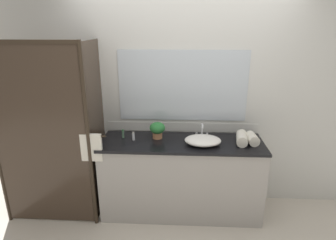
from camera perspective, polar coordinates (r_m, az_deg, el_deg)
ground_plane at (r=3.59m, az=2.51°, el=-17.70°), size 8.00×8.00×0.00m
wall_back_with_mirror at (r=3.33m, az=2.90°, el=4.35°), size 4.40×0.06×2.60m
vanity_cabinet at (r=3.35m, az=2.62°, el=-11.39°), size 1.80×0.58×0.90m
shower_enclosure at (r=3.19m, az=-20.90°, el=-2.89°), size 1.20×0.59×2.00m
sink_basin at (r=3.08m, az=6.98°, el=-4.09°), size 0.39×0.30×0.09m
faucet at (r=3.24m, az=6.79°, el=-2.66°), size 0.17×0.13×0.17m
potted_plant at (r=3.19m, az=-2.20°, el=-1.85°), size 0.17×0.17×0.19m
amenity_bottle_body_wash at (r=3.18m, az=-7.01°, el=-3.28°), size 0.03×0.03×0.10m
amenity_bottle_shampoo at (r=3.26m, az=-9.09°, el=-2.79°), size 0.03×0.03×0.10m
rolled_towel_near_edge at (r=3.19m, az=16.55°, el=-3.63°), size 0.13×0.19×0.12m
rolled_towel_middle at (r=3.17m, az=14.60°, el=-3.58°), size 0.16×0.27×0.12m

